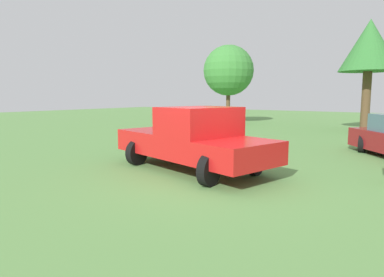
# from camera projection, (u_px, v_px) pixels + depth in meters

# --- Properties ---
(ground_plane) EXTENTS (80.00, 80.00, 0.00)m
(ground_plane) POSITION_uv_depth(u_px,v_px,m) (208.00, 179.00, 8.53)
(ground_plane) COLOR #5B8C47
(pickup_truck) EXTENTS (3.19, 5.36, 1.80)m
(pickup_truck) POSITION_uv_depth(u_px,v_px,m) (195.00, 138.00, 9.43)
(pickup_truck) COLOR black
(pickup_truck) RESTS_ON ground_plane
(tree_far_center) EXTENTS (3.87, 3.87, 5.97)m
(tree_far_center) POSITION_uv_depth(u_px,v_px,m) (229.00, 71.00, 25.91)
(tree_far_center) COLOR brown
(tree_far_center) RESTS_ON ground_plane
(tree_side) EXTENTS (3.31, 3.31, 6.52)m
(tree_side) POSITION_uv_depth(u_px,v_px,m) (369.00, 47.00, 19.56)
(tree_side) COLOR brown
(tree_side) RESTS_ON ground_plane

